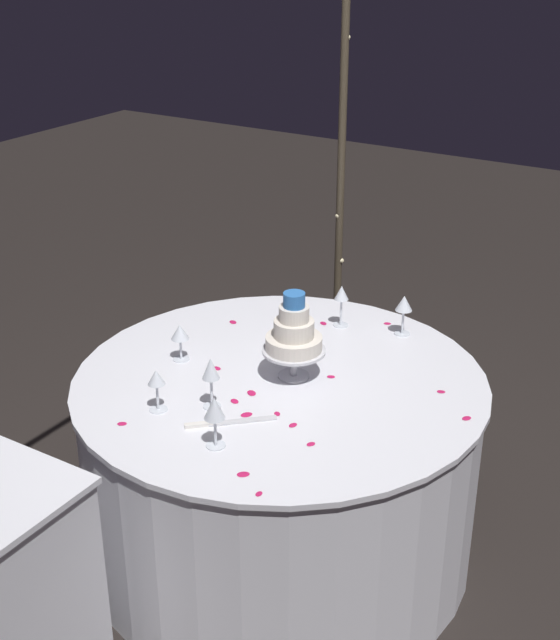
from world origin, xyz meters
The scene contains 29 objects.
ground_plane centered at (0.00, 0.00, 0.00)m, with size 12.00×12.00×0.00m, color black.
decorative_arch centered at (0.00, 0.39, 1.59)m, with size 2.34×0.06×2.42m.
main_table centered at (0.00, 0.00, 0.37)m, with size 1.45×1.45×0.73m.
tiered_cake centered at (0.03, -0.04, 0.89)m, with size 0.22×0.22×0.32m.
wine_glass_0 centered at (0.49, 0.02, 0.86)m, with size 0.06×0.06×0.17m.
wine_glass_1 centered at (-0.28, 0.09, 0.86)m, with size 0.06×0.06×0.18m.
wine_glass_2 centered at (-0.47, -0.06, 0.86)m, with size 0.06×0.06×0.17m.
wine_glass_3 centered at (-0.07, 0.38, 0.84)m, with size 0.06×0.06×0.14m.
wine_glass_4 centered at (0.55, -0.21, 0.85)m, with size 0.07×0.07×0.16m.
wine_glass_5 centered at (-0.39, 0.22, 0.84)m, with size 0.06×0.06×0.15m.
cake_knife centered at (-0.35, -0.01, 0.74)m, with size 0.22×0.23×0.01m.
rose_petal_0 centered at (-0.60, -0.30, 0.73)m, with size 0.02×0.02×0.00m, color #C61951.
rose_petal_1 centered at (0.60, -0.13, 0.73)m, with size 0.03×0.02×0.00m, color #C61951.
rose_petal_2 centered at (-0.27, -0.04, 0.73)m, with size 0.04×0.03×0.00m, color #C61951.
rose_petal_3 centered at (0.16, 0.15, 0.73)m, with size 0.04×0.03×0.00m, color #C61951.
rose_petal_4 centered at (-0.22, 0.04, 0.73)m, with size 0.03×0.02×0.00m, color #C61951.
rose_petal_5 centered at (-0.06, 0.23, 0.73)m, with size 0.03×0.02×0.00m, color #C61951.
rose_petal_6 centered at (0.29, 0.17, 0.73)m, with size 0.03×0.02×0.00m, color #C61951.
rose_petal_7 centered at (0.29, 0.40, 0.73)m, with size 0.04×0.02×0.00m, color #C61951.
rose_petal_8 centered at (0.47, 0.09, 0.73)m, with size 0.03×0.02×0.00m, color #C61951.
rose_petal_9 centered at (-0.24, -0.20, 0.73)m, with size 0.03×0.02×0.00m, color #C61951.
rose_petal_10 centered at (-0.21, -0.12, 0.73)m, with size 0.03×0.02×0.00m, color #C61951.
rose_petal_11 centered at (-0.55, -0.21, 0.73)m, with size 0.04×0.03×0.00m, color #C61951.
rose_petal_12 centered at (0.09, -0.65, 0.73)m, with size 0.03×0.02×0.00m, color #C61951.
rose_petal_13 centered at (-0.14, 0.03, 0.73)m, with size 0.04×0.03×0.00m, color #C61951.
rose_petal_14 centered at (-0.31, -0.30, 0.73)m, with size 0.03×0.02×0.00m, color #C61951.
rose_petal_15 centered at (0.20, -0.51, 0.73)m, with size 0.03×0.02×0.00m, color #C61951.
rose_petal_16 centered at (-0.52, 0.27, 0.73)m, with size 0.03×0.02×0.00m, color #C61951.
rose_petal_17 centered at (0.10, -0.15, 0.73)m, with size 0.03×0.02×0.00m, color #C61951.
Camera 1 is at (-2.25, -1.39, 2.19)m, focal length 48.66 mm.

